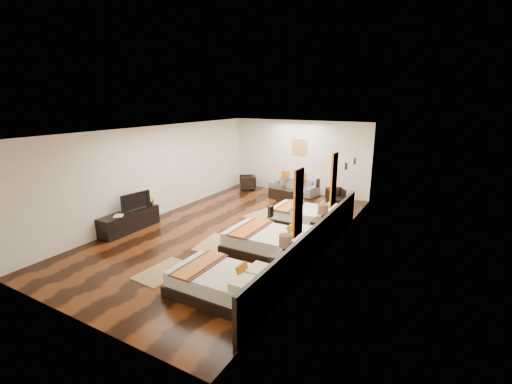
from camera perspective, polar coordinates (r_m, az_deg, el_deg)
The scene contains 30 objects.
floor at distance 9.89m, azimuth -3.83°, elevation -6.20°, with size 5.50×9.50×0.01m, color black.
ceiling at distance 9.25m, azimuth -4.13°, elevation 10.18°, with size 5.50×9.50×0.01m, color white.
back_wall at distance 13.62m, azimuth 7.10°, elevation 5.73°, with size 5.50×0.01×2.80m, color silver.
left_wall at distance 11.19m, azimuth -15.85°, elevation 3.25°, with size 0.01×9.50×2.80m, color silver.
right_wall at distance 8.33m, azimuth 12.06°, elevation -0.47°, with size 0.01×9.50×2.80m, color silver.
headboard_panel at distance 7.93m, azimuth 9.62°, elevation -8.42°, with size 0.08×6.60×0.90m, color black.
bed_near at distance 6.73m, azimuth -5.43°, elevation -14.65°, with size 1.95×1.23×0.75m.
bed_mid at distance 8.30m, azimuth 2.77°, elevation -8.36°, with size 2.18×1.37×0.83m.
bed_far at distance 10.25m, azimuth 8.46°, elevation -4.01°, with size 2.01×1.27×0.77m.
nightstand_a at distance 7.21m, azimuth 4.75°, elevation -11.69°, with size 0.49×0.49×0.97m.
nightstand_b at distance 9.18m, azimuth 10.81°, elevation -5.84°, with size 0.50×0.50×0.99m.
jute_mat_near at distance 7.88m, azimuth -14.86°, elevation -12.48°, with size 0.75×1.20×0.01m, color #9B7B4E.
jute_mat_mid at distance 9.05m, azimuth -6.59°, elevation -8.32°, with size 0.75×1.20×0.01m, color #9B7B4E.
jute_mat_far at distance 11.15m, azimuth 1.32°, elevation -3.65°, with size 0.75×1.20×0.01m, color #9B7B4E.
tv_console at distance 10.37m, azimuth -20.04°, elevation -4.48°, with size 0.50×1.80×0.55m, color black.
tv at distance 10.28m, azimuth -19.39°, elevation -1.44°, with size 0.91×0.12×0.52m, color black.
book at distance 9.99m, azimuth -22.29°, elevation -3.68°, with size 0.24×0.32×0.03m, color black.
figurine at distance 10.72m, azimuth -17.20°, elevation -1.18°, with size 0.30×0.30×0.31m, color brown.
sofa at distance 13.60m, azimuth 6.15°, elevation 0.93°, with size 1.92×0.75×0.56m, color slate.
armchair_left at distance 14.11m, azimuth -1.41°, elevation 1.57°, with size 0.62×0.64×0.58m, color black.
armchair_right at distance 12.61m, azimuth 12.92°, elevation -0.57°, with size 0.57×0.59×0.53m, color black.
coffee_table at distance 12.81m, azimuth 4.52°, elevation -0.29°, with size 1.00×0.50×0.40m, color black.
table_plant at distance 12.77m, azimuth 4.68°, elevation 1.16°, with size 0.23×0.20×0.25m, color #235A1E.
orange_panel_a at distance 6.53m, azimuth 6.95°, elevation -1.81°, with size 0.04×0.40×1.30m, color #D86014.
orange_panel_b at distance 8.54m, azimuth 12.65°, elevation 1.96°, with size 0.04×0.40×1.30m, color #D86014.
sconce_near at distance 5.54m, azimuth 2.36°, elevation -3.18°, with size 0.07×0.12×0.18m.
sconce_mid at distance 7.49m, azimuth 10.05°, elevation 1.46°, with size 0.07×0.12×0.18m.
sconce_far at distance 9.56m, azimuth 14.51°, elevation 4.14°, with size 0.07×0.12×0.18m.
sconce_lounge at distance 10.41m, azimuth 15.82°, elevation 4.92°, with size 0.07×0.12×0.18m.
gold_artwork at distance 13.54m, azimuth 7.12°, elevation 7.39°, with size 0.60×0.04×0.60m, color #AD873F.
Camera 1 is at (5.09, -7.69, 3.58)m, focal length 24.37 mm.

